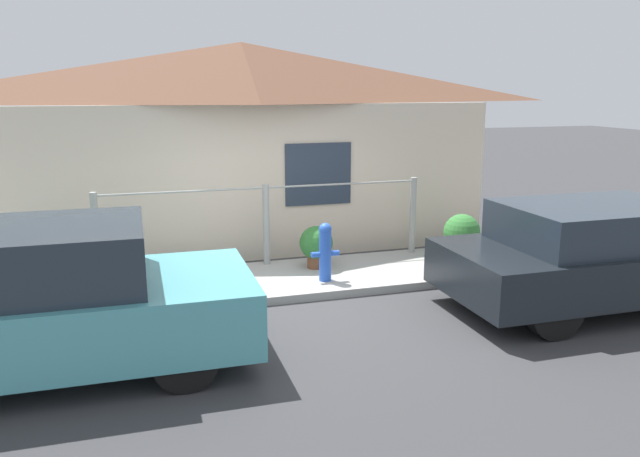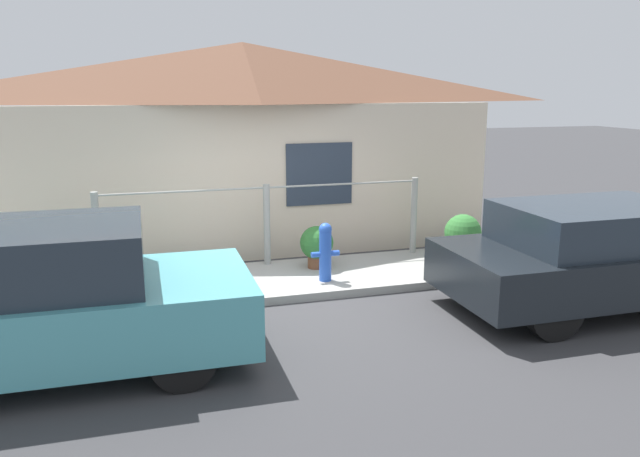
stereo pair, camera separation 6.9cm
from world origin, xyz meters
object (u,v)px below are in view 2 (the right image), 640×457
at_px(fire_hydrant, 325,251).
at_px(potted_plant_by_fence, 101,265).
at_px(car_right, 602,255).
at_px(potted_plant_corner, 463,234).
at_px(potted_plant_near_hydrant, 317,245).
at_px(car_left, 41,301).

bearing_deg(fire_hydrant, potted_plant_by_fence, 168.43).
xyz_separation_m(car_right, potted_plant_corner, (-0.72, 2.18, -0.18)).
relative_size(car_right, potted_plant_corner, 5.96).
distance_m(fire_hydrant, potted_plant_near_hydrant, 0.65).
xyz_separation_m(car_right, fire_hydrant, (-3.12, 1.68, -0.14)).
distance_m(car_right, potted_plant_near_hydrant, 3.84).
bearing_deg(potted_plant_near_hydrant, car_right, -37.19).
bearing_deg(potted_plant_by_fence, fire_hydrant, -11.57).
relative_size(car_left, potted_plant_by_fence, 7.56).
height_order(fire_hydrant, potted_plant_corner, fire_hydrant).
distance_m(car_left, potted_plant_corner, 6.18).
distance_m(potted_plant_near_hydrant, potted_plant_by_fence, 3.02).
height_order(car_left, potted_plant_corner, car_left).
height_order(fire_hydrant, potted_plant_by_fence, fire_hydrant).
xyz_separation_m(car_left, potted_plant_near_hydrant, (3.45, 2.32, -0.26)).
bearing_deg(potted_plant_corner, potted_plant_by_fence, 178.94).
bearing_deg(car_right, fire_hydrant, 152.07).
relative_size(potted_plant_by_fence, potted_plant_corner, 0.75).
relative_size(potted_plant_near_hydrant, potted_plant_by_fence, 1.20).
xyz_separation_m(car_right, potted_plant_by_fence, (-6.08, 2.28, -0.26)).
distance_m(potted_plant_near_hydrant, potted_plant_corner, 2.34).
relative_size(potted_plant_near_hydrant, potted_plant_corner, 0.90).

